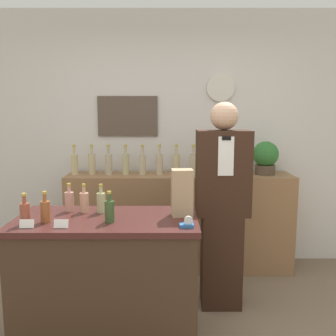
{
  "coord_description": "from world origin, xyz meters",
  "views": [
    {
      "loc": [
        0.01,
        -2.06,
        1.66
      ],
      "look_at": [
        0.02,
        1.08,
        1.17
      ],
      "focal_mm": 40.0,
      "sensor_mm": 36.0,
      "label": 1
    }
  ],
  "objects": [
    {
      "name": "back_wall",
      "position": [
        -0.0,
        2.0,
        1.35
      ],
      "size": [
        5.2,
        0.09,
        2.7
      ],
      "color": "silver",
      "rests_on": "ground_plane"
    },
    {
      "name": "back_shelf",
      "position": [
        0.13,
        1.72,
        0.5
      ],
      "size": [
        2.31,
        0.43,
        1.01
      ],
      "color": "#8E6642",
      "rests_on": "ground_plane"
    },
    {
      "name": "display_counter",
      "position": [
        -0.42,
        0.44,
        0.46
      ],
      "size": [
        1.26,
        0.66,
        0.92
      ],
      "color": "#382619",
      "rests_on": "ground_plane"
    },
    {
      "name": "shopkeeper",
      "position": [
        0.46,
        0.96,
        0.86
      ],
      "size": [
        0.44,
        0.27,
        1.73
      ],
      "color": "#331E14",
      "rests_on": "ground_plane"
    },
    {
      "name": "potted_plant",
      "position": [
        1.01,
        1.73,
        1.19
      ],
      "size": [
        0.26,
        0.26,
        0.34
      ],
      "color": "#4C3D2D",
      "rests_on": "back_shelf"
    },
    {
      "name": "paper_bag",
      "position": [
        0.11,
        0.49,
        1.09
      ],
      "size": [
        0.16,
        0.13,
        0.33
      ],
      "color": "tan",
      "rests_on": "display_counter"
    },
    {
      "name": "tape_dispenser",
      "position": [
        0.13,
        0.23,
        0.95
      ],
      "size": [
        0.09,
        0.06,
        0.07
      ],
      "color": "#2D66A8",
      "rests_on": "display_counter"
    },
    {
      "name": "price_card_left",
      "position": [
        -0.88,
        0.21,
        0.95
      ],
      "size": [
        0.09,
        0.02,
        0.06
      ],
      "color": "white",
      "rests_on": "display_counter"
    },
    {
      "name": "price_card_right",
      "position": [
        -0.66,
        0.21,
        0.95
      ],
      "size": [
        0.09,
        0.02,
        0.06
      ],
      "color": "white",
      "rests_on": "display_counter"
    },
    {
      "name": "counter_bottle_0",
      "position": [
        -0.91,
        0.28,
        1.0
      ],
      "size": [
        0.06,
        0.06,
        0.21
      ],
      "color": "brown",
      "rests_on": "display_counter"
    },
    {
      "name": "counter_bottle_1",
      "position": [
        -0.8,
        0.34,
        1.0
      ],
      "size": [
        0.06,
        0.06,
        0.21
      ],
      "color": "brown",
      "rests_on": "display_counter"
    },
    {
      "name": "counter_bottle_2",
      "position": [
        -0.71,
        0.61,
        1.0
      ],
      "size": [
        0.06,
        0.06,
        0.21
      ],
      "color": "tan",
      "rests_on": "display_counter"
    },
    {
      "name": "counter_bottle_3",
      "position": [
        -0.6,
        0.59,
        1.0
      ],
      "size": [
        0.06,
        0.06,
        0.21
      ],
      "color": "tan",
      "rests_on": "display_counter"
    },
    {
      "name": "counter_bottle_4",
      "position": [
        -0.47,
        0.58,
        1.0
      ],
      "size": [
        0.06,
        0.06,
        0.21
      ],
      "color": "tan",
      "rests_on": "display_counter"
    },
    {
      "name": "counter_bottle_5",
      "position": [
        -0.38,
        0.34,
        1.0
      ],
      "size": [
        0.06,
        0.06,
        0.21
      ],
      "color": "#36522A",
      "rests_on": "display_counter"
    },
    {
      "name": "shelf_bottle_0",
      "position": [
        -0.94,
        1.71,
        1.12
      ],
      "size": [
        0.07,
        0.07,
        0.31
      ],
      "color": "tan",
      "rests_on": "back_shelf"
    },
    {
      "name": "shelf_bottle_1",
      "position": [
        -0.77,
        1.73,
        1.12
      ],
      "size": [
        0.07,
        0.07,
        0.31
      ],
      "color": "tan",
      "rests_on": "back_shelf"
    },
    {
      "name": "shelf_bottle_2",
      "position": [
        -0.6,
        1.72,
        1.12
      ],
      "size": [
        0.07,
        0.07,
        0.31
      ],
      "color": "tan",
      "rests_on": "back_shelf"
    },
    {
      "name": "shelf_bottle_3",
      "position": [
        -0.42,
        1.73,
        1.12
      ],
      "size": [
        0.07,
        0.07,
        0.31
      ],
      "color": "tan",
      "rests_on": "back_shelf"
    },
    {
      "name": "shelf_bottle_4",
      "position": [
        -0.25,
        1.72,
        1.12
      ],
      "size": [
        0.07,
        0.07,
        0.31
      ],
      "color": "tan",
      "rests_on": "back_shelf"
    },
    {
      "name": "shelf_bottle_5",
      "position": [
        -0.08,
        1.73,
        1.12
      ],
      "size": [
        0.07,
        0.07,
        0.31
      ],
      "color": "tan",
      "rests_on": "back_shelf"
    },
    {
      "name": "shelf_bottle_6",
      "position": [
        0.1,
        1.73,
        1.12
      ],
      "size": [
        0.07,
        0.07,
        0.31
      ],
      "color": "tan",
      "rests_on": "back_shelf"
    },
    {
      "name": "shelf_bottle_7",
      "position": [
        0.27,
        1.74,
        1.12
      ],
      "size": [
        0.07,
        0.07,
        0.31
      ],
      "color": "tan",
      "rests_on": "back_shelf"
    },
    {
      "name": "shelf_bottle_8",
      "position": [
        0.44,
        1.73,
        1.12
      ],
      "size": [
        0.07,
        0.07,
        0.31
      ],
      "color": "tan",
      "rests_on": "back_shelf"
    },
    {
      "name": "shelf_bottle_9",
      "position": [
        0.62,
        1.72,
        1.12
      ],
      "size": [
        0.07,
        0.07,
        0.31
      ],
      "color": "tan",
      "rests_on": "back_shelf"
    },
    {
      "name": "shelf_bottle_10",
      "position": [
        0.79,
        1.74,
        1.12
      ],
      "size": [
        0.07,
        0.07,
        0.31
      ],
      "color": "tan",
      "rests_on": "back_shelf"
    }
  ]
}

